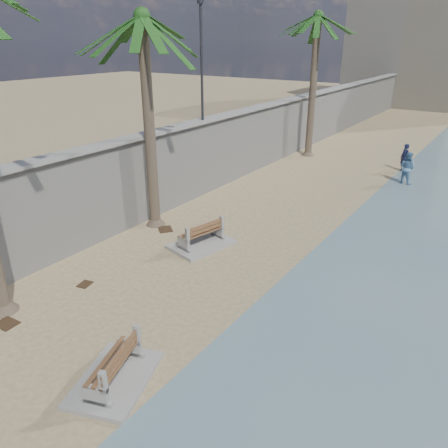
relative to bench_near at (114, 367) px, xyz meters
The scene contains 14 objects.
ground_plane 1.14m from the bench_near, 155.90° to the right, with size 140.00×140.00×0.00m, color #9E8760.
seawall 20.56m from the bench_near, 107.52° to the left, with size 0.45×70.00×3.50m, color gray.
wall_cap 20.76m from the bench_near, 107.52° to the left, with size 0.80×70.00×0.12m, color gray.
end_building 52.07m from the bench_near, 93.30° to the left, with size 18.00×12.00×14.00m, color #B7AA93.
bench_near is the anchor object (origin of this frame).
bench_far 7.17m from the bench_near, 111.06° to the left, with size 2.02×2.56×0.95m.
palm_mid 11.63m from the bench_near, 126.57° to the left, with size 5.00×5.00×8.76m.
palm_back 23.41m from the bench_near, 102.91° to the left, with size 5.00×5.00×9.25m.
streetlight 14.48m from the bench_near, 117.72° to the left, with size 0.28×0.28×5.12m.
person_a 21.20m from the bench_near, 86.83° to the left, with size 0.66×0.45×1.84m, color #141938.
person_b 18.93m from the bench_near, 84.43° to the left, with size 0.92×0.71×1.90m, color #507AA6.
debris_b 4.08m from the bench_near, behind, with size 0.59×0.47×0.03m, color #382616.
debris_c 8.49m from the bench_near, 123.62° to the left, with size 0.66×0.53×0.03m, color #382616.
debris_d 4.63m from the bench_near, 148.81° to the left, with size 0.44×0.35×0.03m, color #382616.
Camera 1 is at (7.33, -4.54, 7.19)m, focal length 35.00 mm.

